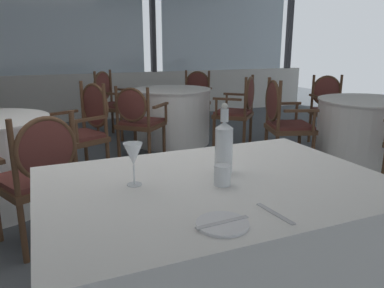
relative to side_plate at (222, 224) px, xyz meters
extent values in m
plane|color=#4C5156|center=(0.08, 1.66, -0.77)|extent=(15.14, 15.14, 0.00)
cube|color=silver|center=(0.08, 6.02, -0.34)|extent=(10.04, 0.12, 0.85)
cube|color=silver|center=(0.08, 6.04, 1.01)|extent=(2.77, 0.02, 1.86)
cube|color=silver|center=(3.22, 6.04, 1.01)|extent=(2.77, 0.02, 1.86)
cube|color=#333338|center=(1.65, 6.02, 1.01)|extent=(0.08, 0.14, 1.86)
cube|color=#333338|center=(4.80, 6.02, 1.01)|extent=(0.08, 0.14, 1.86)
cube|color=white|center=(0.17, 0.38, -0.02)|extent=(1.51, 1.05, 0.02)
cube|color=white|center=(0.17, 0.38, -0.40)|extent=(1.46, 1.02, 0.74)
cylinder|color=white|center=(0.00, 0.00, 0.00)|extent=(0.18, 0.18, 0.01)
cube|color=silver|center=(0.00, 0.00, 0.01)|extent=(0.20, 0.03, 0.00)
cube|color=silver|center=(0.21, 0.00, 0.00)|extent=(0.04, 0.19, 0.00)
cylinder|color=white|center=(0.25, 0.47, 0.10)|extent=(0.08, 0.08, 0.21)
cone|color=white|center=(0.25, 0.47, 0.22)|extent=(0.08, 0.08, 0.03)
cylinder|color=white|center=(0.25, 0.47, 0.27)|extent=(0.04, 0.04, 0.06)
sphere|color=silver|center=(0.25, 0.47, 0.31)|extent=(0.03, 0.03, 0.03)
cylinder|color=white|center=(-0.18, 0.47, 0.00)|extent=(0.06, 0.06, 0.00)
cylinder|color=white|center=(-0.18, 0.47, 0.04)|extent=(0.01, 0.01, 0.09)
cone|color=white|center=(-0.18, 0.47, 0.13)|extent=(0.08, 0.08, 0.09)
cylinder|color=white|center=(0.17, 0.33, 0.04)|extent=(0.07, 0.07, 0.09)
cylinder|color=white|center=(1.22, 3.86, -0.02)|extent=(1.11, 1.11, 0.02)
cylinder|color=white|center=(1.22, 3.86, -0.40)|extent=(1.07, 1.07, 0.74)
cube|color=brown|center=(1.87, 3.25, -0.32)|extent=(0.65, 0.65, 0.05)
cube|color=brown|center=(1.87, 3.25, -0.28)|extent=(0.60, 0.60, 0.04)
cylinder|color=brown|center=(1.58, 3.24, -0.56)|extent=(0.04, 0.04, 0.42)
cylinder|color=brown|center=(1.86, 3.53, -0.56)|extent=(0.04, 0.04, 0.42)
cylinder|color=brown|center=(1.87, 2.96, -0.56)|extent=(0.04, 0.04, 0.42)
cylinder|color=brown|center=(2.15, 3.25, -0.56)|extent=(0.04, 0.04, 0.42)
cylinder|color=brown|center=(1.87, 2.96, -0.05)|extent=(0.04, 0.04, 0.49)
cylinder|color=brown|center=(2.15, 3.25, -0.05)|extent=(0.04, 0.04, 0.49)
ellipsoid|color=brown|center=(2.02, 3.10, -0.02)|extent=(0.31, 0.32, 0.42)
torus|color=brown|center=(2.02, 3.10, -0.02)|extent=(0.32, 0.33, 0.43)
cube|color=brown|center=(1.68, 3.08, -0.07)|extent=(0.29, 0.28, 0.03)
cylinder|color=brown|center=(1.58, 3.17, -0.18)|extent=(0.03, 0.03, 0.22)
cube|color=brown|center=(2.02, 3.44, -0.07)|extent=(0.29, 0.28, 0.03)
cylinder|color=brown|center=(1.92, 3.54, -0.18)|extent=(0.03, 0.03, 0.22)
cube|color=brown|center=(1.83, 4.51, -0.34)|extent=(0.65, 0.65, 0.05)
cube|color=brown|center=(1.83, 4.51, -0.30)|extent=(0.60, 0.60, 0.04)
cylinder|color=brown|center=(1.84, 4.23, -0.57)|extent=(0.04, 0.04, 0.40)
cylinder|color=brown|center=(1.55, 4.50, -0.57)|extent=(0.04, 0.04, 0.40)
cylinder|color=brown|center=(2.11, 4.52, -0.57)|extent=(0.04, 0.04, 0.40)
cylinder|color=brown|center=(1.82, 4.79, -0.57)|extent=(0.04, 0.04, 0.40)
cylinder|color=brown|center=(2.11, 4.52, -0.07)|extent=(0.04, 0.04, 0.50)
cylinder|color=brown|center=(1.82, 4.79, -0.07)|extent=(0.04, 0.04, 0.50)
ellipsoid|color=brown|center=(1.98, 4.66, -0.05)|extent=(0.32, 0.31, 0.42)
torus|color=brown|center=(1.98, 4.66, -0.05)|extent=(0.33, 0.32, 0.43)
cube|color=brown|center=(2.00, 4.32, -0.10)|extent=(0.28, 0.29, 0.03)
cylinder|color=brown|center=(1.90, 4.22, -0.21)|extent=(0.03, 0.03, 0.22)
cube|color=brown|center=(1.64, 4.67, -0.10)|extent=(0.28, 0.29, 0.03)
cylinder|color=brown|center=(1.54, 4.56, -0.21)|extent=(0.03, 0.03, 0.22)
cube|color=brown|center=(0.57, 4.47, -0.32)|extent=(0.65, 0.65, 0.05)
cube|color=brown|center=(0.57, 4.47, -0.28)|extent=(0.60, 0.60, 0.04)
cylinder|color=brown|center=(0.85, 4.48, -0.56)|extent=(0.04, 0.04, 0.42)
cylinder|color=brown|center=(0.58, 4.19, -0.56)|extent=(0.04, 0.04, 0.42)
cylinder|color=brown|center=(0.56, 4.76, -0.56)|extent=(0.04, 0.04, 0.42)
cylinder|color=brown|center=(0.29, 4.47, -0.56)|extent=(0.04, 0.04, 0.42)
cylinder|color=brown|center=(0.56, 4.76, -0.04)|extent=(0.04, 0.04, 0.52)
cylinder|color=brown|center=(0.29, 4.47, -0.04)|extent=(0.04, 0.04, 0.52)
ellipsoid|color=brown|center=(0.41, 4.62, -0.01)|extent=(0.31, 0.32, 0.44)
torus|color=brown|center=(0.41, 4.62, -0.01)|extent=(0.33, 0.35, 0.45)
cube|color=brown|center=(0.76, 4.64, -0.08)|extent=(0.29, 0.28, 0.03)
cylinder|color=brown|center=(0.86, 4.55, -0.19)|extent=(0.03, 0.03, 0.22)
cube|color=brown|center=(0.41, 4.28, -0.08)|extent=(0.29, 0.28, 0.03)
cylinder|color=brown|center=(0.51, 4.18, -0.19)|extent=(0.03, 0.03, 0.22)
cube|color=brown|center=(0.60, 3.21, -0.34)|extent=(0.65, 0.65, 0.05)
cube|color=brown|center=(0.60, 3.21, -0.30)|extent=(0.60, 0.60, 0.04)
cylinder|color=brown|center=(0.60, 3.49, -0.57)|extent=(0.04, 0.04, 0.40)
cylinder|color=brown|center=(0.89, 3.22, -0.57)|extent=(0.04, 0.04, 0.40)
cylinder|color=brown|center=(0.32, 3.20, -0.57)|extent=(0.04, 0.04, 0.40)
cylinder|color=brown|center=(0.61, 2.93, -0.57)|extent=(0.04, 0.04, 0.40)
cylinder|color=brown|center=(0.32, 3.20, -0.09)|extent=(0.04, 0.04, 0.45)
cylinder|color=brown|center=(0.61, 2.93, -0.09)|extent=(0.04, 0.04, 0.45)
ellipsoid|color=brown|center=(0.46, 3.06, -0.07)|extent=(0.32, 0.31, 0.37)
torus|color=brown|center=(0.46, 3.06, -0.07)|extent=(0.30, 0.29, 0.39)
cube|color=brown|center=(0.44, 3.40, -0.09)|extent=(0.28, 0.29, 0.03)
cylinder|color=brown|center=(0.53, 3.50, -0.20)|extent=(0.03, 0.03, 0.22)
cube|color=brown|center=(0.80, 3.05, -0.09)|extent=(0.28, 0.29, 0.03)
cylinder|color=brown|center=(0.90, 3.16, -0.20)|extent=(0.03, 0.03, 0.22)
cylinder|color=white|center=(2.89, 1.99, -0.02)|extent=(1.12, 1.12, 0.02)
cylinder|color=white|center=(2.89, 1.99, -0.40)|extent=(1.09, 1.09, 0.74)
cylinder|color=brown|center=(2.49, 1.39, -0.57)|extent=(0.04, 0.04, 0.40)
cube|color=brown|center=(3.17, 2.85, -0.33)|extent=(0.58, 0.58, 0.05)
cube|color=brown|center=(3.17, 2.85, -0.29)|extent=(0.53, 0.53, 0.04)
cylinder|color=brown|center=(3.30, 2.60, -0.56)|extent=(0.04, 0.04, 0.41)
cylinder|color=brown|center=(2.92, 2.72, -0.56)|extent=(0.04, 0.04, 0.41)
cylinder|color=brown|center=(3.42, 2.98, -0.56)|extent=(0.04, 0.04, 0.41)
cylinder|color=brown|center=(3.04, 3.10, -0.56)|extent=(0.04, 0.04, 0.41)
cylinder|color=brown|center=(3.42, 2.98, -0.06)|extent=(0.04, 0.04, 0.49)
cylinder|color=brown|center=(3.04, 3.10, -0.06)|extent=(0.04, 0.04, 0.49)
ellipsoid|color=brown|center=(3.24, 3.05, -0.04)|extent=(0.39, 0.17, 0.41)
torus|color=brown|center=(3.24, 3.05, -0.04)|extent=(0.41, 0.16, 0.42)
cube|color=brown|center=(3.40, 2.75, -0.09)|extent=(0.15, 0.36, 0.03)
cylinder|color=brown|center=(3.36, 2.62, -0.20)|extent=(0.03, 0.03, 0.22)
cube|color=brown|center=(2.93, 2.91, -0.09)|extent=(0.15, 0.36, 0.03)
cylinder|color=brown|center=(2.88, 2.77, -0.20)|extent=(0.03, 0.03, 0.22)
cube|color=brown|center=(2.04, 2.27, -0.32)|extent=(0.58, 0.58, 0.05)
cube|color=brown|center=(2.04, 2.27, -0.28)|extent=(0.53, 0.53, 0.04)
cylinder|color=brown|center=(2.29, 2.40, -0.56)|extent=(0.04, 0.04, 0.42)
cylinder|color=brown|center=(2.16, 2.02, -0.56)|extent=(0.04, 0.04, 0.42)
cylinder|color=brown|center=(1.91, 2.52, -0.56)|extent=(0.04, 0.04, 0.42)
cylinder|color=brown|center=(1.78, 2.14, -0.56)|extent=(0.04, 0.04, 0.42)
cylinder|color=brown|center=(1.91, 2.52, -0.03)|extent=(0.04, 0.04, 0.52)
cylinder|color=brown|center=(1.78, 2.14, -0.03)|extent=(0.04, 0.04, 0.52)
ellipsoid|color=brown|center=(1.83, 2.34, -0.01)|extent=(0.17, 0.39, 0.44)
torus|color=brown|center=(1.83, 2.34, -0.01)|extent=(0.17, 0.44, 0.45)
cube|color=brown|center=(2.13, 2.50, -0.07)|extent=(0.36, 0.15, 0.03)
cylinder|color=brown|center=(2.27, 2.46, -0.18)|extent=(0.03, 0.03, 0.22)
cube|color=brown|center=(1.98, 2.03, -0.07)|extent=(0.36, 0.15, 0.03)
cylinder|color=brown|center=(2.11, 1.98, -0.18)|extent=(0.03, 0.03, 0.22)
cube|color=brown|center=(-0.59, 1.62, -0.34)|extent=(0.61, 0.61, 0.05)
cube|color=brown|center=(-0.59, 1.62, -0.30)|extent=(0.56, 0.56, 0.04)
cylinder|color=brown|center=(-0.49, 1.89, -0.57)|extent=(0.04, 0.04, 0.40)
cylinder|color=brown|center=(-0.68, 1.35, -0.57)|extent=(0.04, 0.04, 0.40)
cylinder|color=brown|center=(-0.32, 1.52, -0.57)|extent=(0.04, 0.04, 0.40)
cylinder|color=brown|center=(-0.68, 1.35, -0.08)|extent=(0.04, 0.04, 0.48)
cylinder|color=brown|center=(-0.32, 1.52, -0.08)|extent=(0.04, 0.04, 0.48)
ellipsoid|color=brown|center=(-0.50, 1.43, -0.05)|extent=(0.38, 0.21, 0.40)
torus|color=brown|center=(-0.50, 1.43, -0.05)|extent=(0.39, 0.20, 0.41)
cube|color=brown|center=(-0.37, 1.74, -0.09)|extent=(0.19, 0.35, 0.03)
cylinder|color=brown|center=(-0.43, 1.87, -0.20)|extent=(0.03, 0.03, 0.22)
cube|color=brown|center=(-0.17, 2.79, -0.34)|extent=(0.61, 0.61, 0.05)
cube|color=brown|center=(-0.17, 2.79, -0.30)|extent=(0.56, 0.56, 0.04)
cylinder|color=brown|center=(-0.26, 2.52, -0.57)|extent=(0.04, 0.04, 0.40)
cylinder|color=brown|center=(-0.43, 2.88, -0.57)|extent=(0.04, 0.04, 0.40)
cylinder|color=brown|center=(0.10, 2.69, -0.57)|extent=(0.04, 0.04, 0.40)
cylinder|color=brown|center=(-0.07, 3.05, -0.57)|extent=(0.04, 0.04, 0.40)
cylinder|color=brown|center=(0.10, 2.69, -0.05)|extent=(0.04, 0.04, 0.54)
cylinder|color=brown|center=(-0.07, 3.05, -0.05)|extent=(0.04, 0.04, 0.54)
ellipsoid|color=brown|center=(0.03, 2.88, -0.03)|extent=(0.21, 0.38, 0.45)
torus|color=brown|center=(0.03, 2.88, -0.03)|extent=(0.23, 0.43, 0.46)
cube|color=brown|center=(-0.08, 2.55, -0.10)|extent=(0.35, 0.19, 0.03)
cylinder|color=brown|center=(-0.21, 2.49, -0.21)|extent=(0.03, 0.03, 0.22)
cube|color=brown|center=(-0.29, 3.00, -0.10)|extent=(0.35, 0.19, 0.03)
cylinder|color=brown|center=(-0.42, 2.94, -0.21)|extent=(0.03, 0.03, 0.22)
camera|label=1|loc=(-0.53, -0.99, 0.57)|focal=34.62mm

